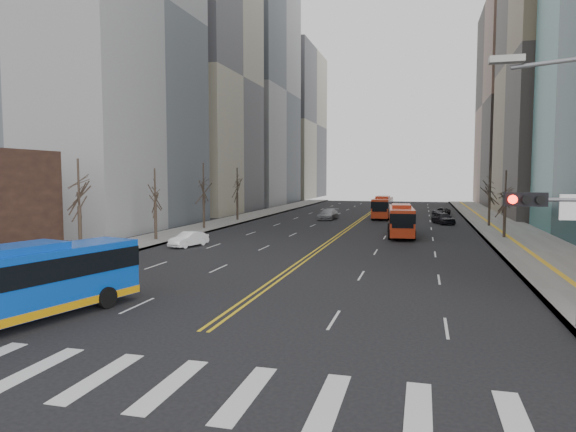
{
  "coord_description": "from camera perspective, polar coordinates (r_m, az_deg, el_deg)",
  "views": [
    {
      "loc": [
        8.27,
        -13.26,
        6.16
      ],
      "look_at": [
        0.84,
        14.97,
        3.84
      ],
      "focal_mm": 32.0,
      "sensor_mm": 36.0,
      "label": 1
    }
  ],
  "objects": [
    {
      "name": "sidewalk_left",
      "position": [
        63.6,
        -8.25,
        -0.98
      ],
      "size": [
        5.0,
        130.0,
        0.15
      ],
      "primitive_type": "cube",
      "color": "gray",
      "rests_on": "ground"
    },
    {
      "name": "car_silver",
      "position": [
        71.42,
        4.47,
        0.19
      ],
      "size": [
        2.52,
        5.29,
        1.49
      ],
      "primitive_type": "imported",
      "rotation": [
        0.0,
        0.0,
        -0.09
      ],
      "color": "gray",
      "rests_on": "ground"
    },
    {
      "name": "red_bus_far",
      "position": [
        74.58,
        10.48,
        1.12
      ],
      "size": [
        2.63,
        9.99,
        3.19
      ],
      "color": "red",
      "rests_on": "ground"
    },
    {
      "name": "ground",
      "position": [
        16.8,
        -16.75,
        -17.16
      ],
      "size": [
        220.0,
        220.0,
        0.0
      ],
      "primitive_type": "plane",
      "color": "black"
    },
    {
      "name": "centerline",
      "position": [
        69.03,
        7.81,
        -0.6
      ],
      "size": [
        0.55,
        100.0,
        0.01
      ],
      "color": "gold",
      "rests_on": "ground"
    },
    {
      "name": "crosswalk",
      "position": [
        16.79,
        -16.75,
        -17.14
      ],
      "size": [
        26.7,
        4.0,
        0.01
      ],
      "color": "silver",
      "rests_on": "ground"
    },
    {
      "name": "car_white",
      "position": [
        45.17,
        -10.98,
        -2.54
      ],
      "size": [
        2.37,
        4.14,
        1.29
      ],
      "primitive_type": "imported",
      "rotation": [
        0.0,
        0.0,
        -0.27
      ],
      "color": "white",
      "rests_on": "ground"
    },
    {
      "name": "red_bus_near",
      "position": [
        53.2,
        12.44,
        -0.25
      ],
      "size": [
        3.11,
        10.22,
        3.22
      ],
      "color": "red",
      "rests_on": "ground"
    },
    {
      "name": "office_towers",
      "position": [
        84.07,
        9.24,
        16.7
      ],
      "size": [
        83.0,
        134.0,
        58.0
      ],
      "color": "gray",
      "rests_on": "ground"
    },
    {
      "name": "car_dark_mid",
      "position": [
        67.63,
        16.85,
        -0.22
      ],
      "size": [
        3.2,
        4.78,
        1.51
      ],
      "primitive_type": "imported",
      "rotation": [
        0.0,
        0.0,
        0.35
      ],
      "color": "black",
      "rests_on": "ground"
    },
    {
      "name": "blue_bus",
      "position": [
        24.0,
        -27.92,
        -6.61
      ],
      "size": [
        5.06,
        11.54,
        3.31
      ],
      "color": "#0C45BE",
      "rests_on": "ground"
    },
    {
      "name": "car_dark_far",
      "position": [
        82.24,
        16.63,
        0.48
      ],
      "size": [
        3.2,
        4.63,
        1.17
      ],
      "primitive_type": "imported",
      "rotation": [
        0.0,
        0.0,
        -0.33
      ],
      "color": "black",
      "rests_on": "ground"
    },
    {
      "name": "street_trees",
      "position": [
        50.26,
        -3.17,
        3.08
      ],
      "size": [
        35.2,
        47.2,
        7.6
      ],
      "color": "black",
      "rests_on": "ground"
    },
    {
      "name": "sidewalk_right",
      "position": [
        59.3,
        23.63,
        -1.72
      ],
      "size": [
        7.0,
        130.0,
        0.15
      ],
      "primitive_type": "cube",
      "color": "gray",
      "rests_on": "ground"
    }
  ]
}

